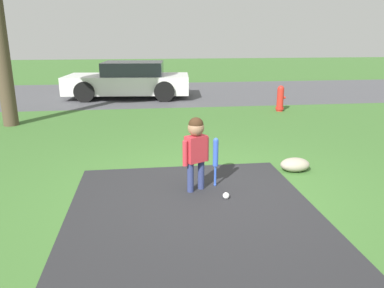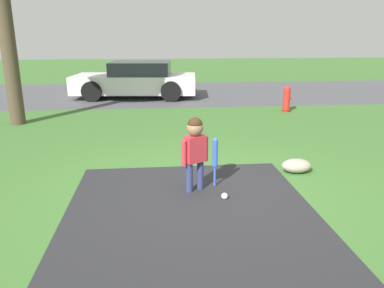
{
  "view_description": "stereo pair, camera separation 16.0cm",
  "coord_description": "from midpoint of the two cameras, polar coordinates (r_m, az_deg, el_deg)",
  "views": [
    {
      "loc": [
        -0.88,
        -4.71,
        2.05
      ],
      "look_at": [
        -0.21,
        0.42,
        0.55
      ],
      "focal_mm": 35.0,
      "sensor_mm": 36.0,
      "label": 1
    },
    {
      "loc": [
        -0.72,
        -4.73,
        2.05
      ],
      "look_at": [
        -0.21,
        0.42,
        0.55
      ],
      "focal_mm": 35.0,
      "sensor_mm": 36.0,
      "label": 2
    }
  ],
  "objects": [
    {
      "name": "child",
      "position": [
        4.97,
        1.38,
        0.01
      ],
      "size": [
        0.38,
        0.27,
        1.03
      ],
      "rotation": [
        0.0,
        0.0,
        0.49
      ],
      "color": "navy",
      "rests_on": "ground"
    },
    {
      "name": "sports_ball",
      "position": [
        4.93,
        5.91,
        -7.9
      ],
      "size": [
        0.09,
        0.09,
        0.09
      ],
      "color": "white",
      "rests_on": "ground"
    },
    {
      "name": "edging_rock",
      "position": [
        6.05,
        16.36,
        -3.2
      ],
      "size": [
        0.46,
        0.32,
        0.21
      ],
      "color": "#9E937F",
      "rests_on": "ground"
    },
    {
      "name": "baseball_bat",
      "position": [
        5.18,
        4.42,
        -1.74
      ],
      "size": [
        0.07,
        0.07,
        0.7
      ],
      "color": "blue",
      "rests_on": "ground"
    },
    {
      "name": "parked_car",
      "position": [
        13.04,
        -8.11,
        9.6
      ],
      "size": [
        4.24,
        2.3,
        1.2
      ],
      "rotation": [
        0.0,
        0.0,
        3.05
      ],
      "color": "silver",
      "rests_on": "ground"
    },
    {
      "name": "ground_plane",
      "position": [
        5.21,
        3.62,
        -7.02
      ],
      "size": [
        60.0,
        60.0,
        0.0
      ],
      "primitive_type": "plane",
      "color": "#3D6B2D"
    },
    {
      "name": "street_strip",
      "position": [
        14.0,
        -2.37,
        7.81
      ],
      "size": [
        40.0,
        6.0,
        0.01
      ],
      "color": "#4C4C51",
      "rests_on": "ground"
    },
    {
      "name": "fire_hydrant",
      "position": [
        10.79,
        14.64,
        6.64
      ],
      "size": [
        0.26,
        0.23,
        0.72
      ],
      "color": "red",
      "rests_on": "ground"
    }
  ]
}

